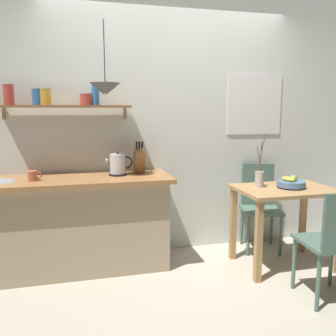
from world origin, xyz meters
The scene contains 13 objects.
ground_plane centered at (0.00, 0.00, 0.00)m, with size 14.00×14.00×0.00m, color #BCB29E.
back_wall centered at (0.20, 0.65, 1.35)m, with size 6.80×0.11×2.70m.
kitchen_counter centered at (-1.00, 0.32, 0.45)m, with size 1.83×0.63×0.89m.
wall_shelf centered at (-1.09, 0.49, 1.58)m, with size 1.20×0.20×0.33m.
dining_table centered at (0.96, -0.07, 0.62)m, with size 0.90×0.62×0.77m.
dining_chair_near centered at (0.94, -0.79, 0.51)m, with size 0.44×0.45×0.91m.
dining_chair_far centered at (0.97, 0.42, 0.51)m, with size 0.48×0.48×0.92m.
fruit_bowl centered at (1.01, -0.08, 0.81)m, with size 0.26×0.26×0.12m.
twig_vase centered at (0.74, 0.03, 0.85)m, with size 0.10×0.09×0.51m.
electric_kettle centered at (-0.56, 0.34, 0.99)m, with size 0.25×0.17×0.22m.
knife_block centered at (-0.35, 0.41, 1.01)m, with size 0.10×0.19×0.31m.
coffee_mug_by_sink centered at (-1.31, 0.24, 0.93)m, with size 0.12×0.08×0.09m.
pendant_lamp centered at (-0.67, 0.21, 1.67)m, with size 0.27×0.27×0.64m.
Camera 1 is at (-0.93, -3.03, 1.49)m, focal length 38.63 mm.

